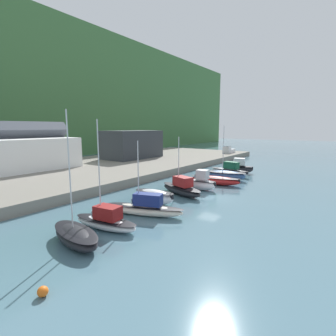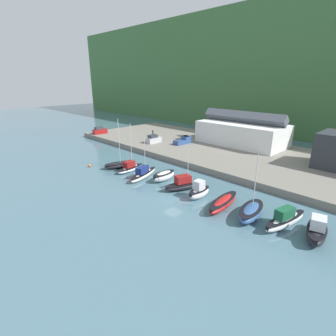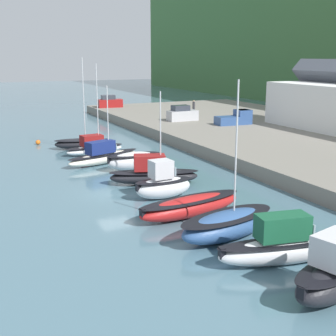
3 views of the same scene
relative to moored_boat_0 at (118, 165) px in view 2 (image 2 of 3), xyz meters
name	(u,v)px [view 2 (image 2 of 3)]	position (x,y,z in m)	size (l,w,h in m)	color
ground_plane	(173,197)	(17.75, -2.17, -0.67)	(320.00, 320.00, 0.00)	slate
quay_promenade	(258,158)	(17.75, 24.65, -0.03)	(101.49, 29.75, 1.27)	gray
harbor_clubhouse	(242,132)	(9.17, 31.67, 3.62)	(21.82, 11.47, 8.44)	white
moored_boat_0	(118,165)	(0.00, 0.00, 0.00)	(3.47, 6.29, 9.95)	black
moored_boat_1	(130,168)	(3.34, 0.47, 0.08)	(2.74, 6.58, 9.35)	white
moored_boat_2	(143,174)	(7.98, 0.01, 0.14)	(4.24, 8.19, 7.39)	white
moored_boat_3	(164,176)	(11.61, 1.75, 0.21)	(2.38, 5.21, 1.66)	silver
moored_boat_4	(184,184)	(16.83, 1.42, 0.22)	(4.28, 7.52, 7.47)	black
moored_boat_5	(199,191)	(20.61, 0.57, 0.39)	(1.95, 4.45, 2.86)	silver
moored_boat_6	(223,203)	(24.95, 0.53, 0.03)	(3.20, 8.01, 1.32)	red
moored_boat_7	(251,212)	(29.17, 0.68, 0.17)	(3.79, 6.96, 8.92)	#33568E
moored_boat_8	(285,220)	(33.19, 1.61, 0.27)	(3.01, 7.75, 2.57)	silver
moored_boat_9	(317,231)	(36.77, 1.44, 0.40)	(3.48, 6.07, 2.87)	black
parked_car_0	(154,139)	(-7.69, 16.40, 1.53)	(1.83, 4.21, 2.16)	#B7B7BC
parked_car_1	(100,131)	(-28.39, 12.65, 1.53)	(2.17, 4.35, 2.16)	maroon
pickup_truck_1	(183,141)	(-1.46, 21.25, 1.43)	(2.25, 4.84, 1.90)	#2D4C84
person_on_quay	(153,133)	(-13.67, 21.44, 1.71)	(0.40, 0.40, 2.14)	#232838
mooring_buoy_0	(89,166)	(-4.75, -3.93, -0.39)	(0.56, 0.56, 0.56)	orange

